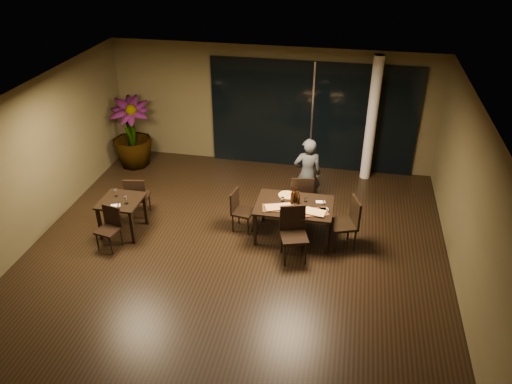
{
  "coord_description": "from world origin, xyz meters",
  "views": [
    {
      "loc": [
        1.88,
        -7.46,
        5.85
      ],
      "look_at": [
        0.27,
        0.63,
        1.05
      ],
      "focal_mm": 35.0,
      "sensor_mm": 36.0,
      "label": 1
    }
  ],
  "objects_px": {
    "chair_side_near": "(110,225)",
    "main_table": "(294,208)",
    "chair_main_left": "(240,208)",
    "bottle_b": "(298,197)",
    "chair_main_far": "(301,194)",
    "chair_main_right": "(348,220)",
    "diner": "(307,174)",
    "potted_plant": "(131,133)",
    "bottle_a": "(292,197)",
    "bottle_c": "(296,195)",
    "chair_main_near": "(293,230)",
    "side_table": "(121,205)",
    "chair_side_far": "(137,195)"
  },
  "relations": [
    {
      "from": "potted_plant",
      "to": "bottle_b",
      "type": "bearing_deg",
      "value": -27.35
    },
    {
      "from": "chair_main_right",
      "to": "bottle_c",
      "type": "distance_m",
      "value": 1.12
    },
    {
      "from": "chair_main_far",
      "to": "potted_plant",
      "type": "bearing_deg",
      "value": -31.05
    },
    {
      "from": "bottle_a",
      "to": "bottle_c",
      "type": "relative_size",
      "value": 0.99
    },
    {
      "from": "chair_main_near",
      "to": "bottle_a",
      "type": "relative_size",
      "value": 3.2
    },
    {
      "from": "side_table",
      "to": "bottle_c",
      "type": "height_order",
      "value": "bottle_c"
    },
    {
      "from": "chair_main_left",
      "to": "chair_side_near",
      "type": "xyz_separation_m",
      "value": [
        -2.31,
        -1.08,
        -0.01
      ]
    },
    {
      "from": "chair_side_near",
      "to": "potted_plant",
      "type": "bearing_deg",
      "value": 117.6
    },
    {
      "from": "diner",
      "to": "bottle_c",
      "type": "height_order",
      "value": "diner"
    },
    {
      "from": "chair_main_left",
      "to": "chair_side_near",
      "type": "distance_m",
      "value": 2.55
    },
    {
      "from": "chair_side_near",
      "to": "bottle_c",
      "type": "bearing_deg",
      "value": 29.25
    },
    {
      "from": "diner",
      "to": "potted_plant",
      "type": "relative_size",
      "value": 0.93
    },
    {
      "from": "chair_side_far",
      "to": "potted_plant",
      "type": "relative_size",
      "value": 0.54
    },
    {
      "from": "chair_side_near",
      "to": "main_table",
      "type": "bearing_deg",
      "value": 27.9
    },
    {
      "from": "chair_side_far",
      "to": "chair_side_near",
      "type": "height_order",
      "value": "chair_side_far"
    },
    {
      "from": "chair_main_right",
      "to": "side_table",
      "type": "bearing_deg",
      "value": -104.8
    },
    {
      "from": "chair_side_near",
      "to": "potted_plant",
      "type": "xyz_separation_m",
      "value": [
        -0.97,
        3.37,
        0.4
      ]
    },
    {
      "from": "chair_main_far",
      "to": "chair_main_near",
      "type": "bearing_deg",
      "value": 79.61
    },
    {
      "from": "side_table",
      "to": "chair_side_near",
      "type": "bearing_deg",
      "value": -93.15
    },
    {
      "from": "chair_main_left",
      "to": "diner",
      "type": "xyz_separation_m",
      "value": [
        1.24,
        1.11,
        0.33
      ]
    },
    {
      "from": "side_table",
      "to": "diner",
      "type": "height_order",
      "value": "diner"
    },
    {
      "from": "chair_main_right",
      "to": "bottle_c",
      "type": "height_order",
      "value": "bottle_c"
    },
    {
      "from": "chair_side_far",
      "to": "diner",
      "type": "height_order",
      "value": "diner"
    },
    {
      "from": "chair_side_far",
      "to": "side_table",
      "type": "bearing_deg",
      "value": 72.11
    },
    {
      "from": "chair_main_near",
      "to": "bottle_a",
      "type": "height_order",
      "value": "bottle_a"
    },
    {
      "from": "side_table",
      "to": "chair_main_near",
      "type": "relative_size",
      "value": 0.77
    },
    {
      "from": "side_table",
      "to": "bottle_c",
      "type": "distance_m",
      "value": 3.47
    },
    {
      "from": "chair_main_left",
      "to": "chair_side_near",
      "type": "relative_size",
      "value": 1.02
    },
    {
      "from": "chair_side_near",
      "to": "bottle_a",
      "type": "height_order",
      "value": "bottle_a"
    },
    {
      "from": "bottle_a",
      "to": "chair_main_near",
      "type": "bearing_deg",
      "value": -79.75
    },
    {
      "from": "chair_side_far",
      "to": "diner",
      "type": "distance_m",
      "value": 3.63
    },
    {
      "from": "bottle_b",
      "to": "potted_plant",
      "type": "bearing_deg",
      "value": 152.65
    },
    {
      "from": "chair_main_far",
      "to": "chair_main_right",
      "type": "height_order",
      "value": "chair_main_right"
    },
    {
      "from": "chair_main_near",
      "to": "chair_side_near",
      "type": "xyz_separation_m",
      "value": [
        -3.5,
        -0.37,
        -0.1
      ]
    },
    {
      "from": "main_table",
      "to": "chair_main_near",
      "type": "bearing_deg",
      "value": -83.57
    },
    {
      "from": "bottle_b",
      "to": "bottle_a",
      "type": "bearing_deg",
      "value": -161.9
    },
    {
      "from": "chair_main_left",
      "to": "chair_main_near",
      "type": "bearing_deg",
      "value": -111.77
    },
    {
      "from": "side_table",
      "to": "chair_main_near",
      "type": "height_order",
      "value": "chair_main_near"
    },
    {
      "from": "bottle_c",
      "to": "main_table",
      "type": "bearing_deg",
      "value": -95.21
    },
    {
      "from": "chair_main_near",
      "to": "bottle_b",
      "type": "xyz_separation_m",
      "value": [
        -0.0,
        0.69,
        0.31
      ]
    },
    {
      "from": "side_table",
      "to": "potted_plant",
      "type": "xyz_separation_m",
      "value": [
        -1.0,
        2.87,
        0.26
      ]
    },
    {
      "from": "chair_main_near",
      "to": "bottle_c",
      "type": "height_order",
      "value": "bottle_c"
    },
    {
      "from": "chair_main_far",
      "to": "chair_main_right",
      "type": "bearing_deg",
      "value": 128.64
    },
    {
      "from": "main_table",
      "to": "chair_side_near",
      "type": "bearing_deg",
      "value": -163.63
    },
    {
      "from": "potted_plant",
      "to": "bottle_b",
      "type": "xyz_separation_m",
      "value": [
        4.47,
        -2.31,
        0.01
      ]
    },
    {
      "from": "chair_main_near",
      "to": "chair_side_near",
      "type": "relative_size",
      "value": 1.22
    },
    {
      "from": "chair_main_near",
      "to": "potted_plant",
      "type": "distance_m",
      "value": 5.39
    },
    {
      "from": "chair_main_near",
      "to": "chair_main_left",
      "type": "relative_size",
      "value": 1.19
    },
    {
      "from": "main_table",
      "to": "bottle_b",
      "type": "height_order",
      "value": "bottle_b"
    },
    {
      "from": "main_table",
      "to": "chair_main_near",
      "type": "xyz_separation_m",
      "value": [
        0.07,
        -0.63,
        -0.09
      ]
    }
  ]
}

